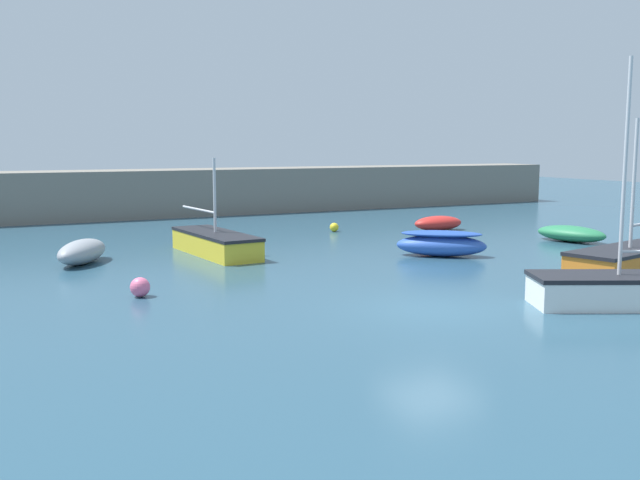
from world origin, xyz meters
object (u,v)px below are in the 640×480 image
Objects in this scene: open_tender_yellow at (82,252)px; mooring_buoy_yellow at (334,227)px; rowboat_blue_near at (438,223)px; sailboat_tall_mast at (618,289)px; rowboat_white_midwater at (571,234)px; sailboat_twin_hulled at (630,258)px; sailboat_short_mast at (216,243)px; rowboat_with_red_cover at (441,243)px; mooring_buoy_pink at (140,287)px.

open_tender_yellow is 7.52× the size of mooring_buoy_yellow.
rowboat_blue_near is 0.42× the size of sailboat_tall_mast.
sailboat_twin_hulled is (-3.97, -6.42, 0.08)m from rowboat_white_midwater.
sailboat_twin_hulled reaches higher than rowboat_white_midwater.
sailboat_short_mast is (-6.66, 13.60, -0.01)m from sailboat_tall_mast.
rowboat_with_red_cover is (-7.73, -0.79, 0.15)m from rowboat_white_midwater.
rowboat_with_red_cover is 7.98× the size of mooring_buoy_yellow.
sailboat_twin_hulled is at bearing -75.48° from mooring_buoy_yellow.
rowboat_with_red_cover is 8.85m from mooring_buoy_yellow.
rowboat_blue_near is 6.14× the size of mooring_buoy_yellow.
open_tender_yellow is at bearing 19.44° from rowboat_with_red_cover.
sailboat_twin_hulled is at bearing -12.06° from mooring_buoy_pink.
mooring_buoy_yellow is at bearing -39.66° from open_tender_yellow.
sailboat_short_mast is at bearing -37.51° from sailboat_tall_mast.
sailboat_twin_hulled reaches higher than mooring_buoy_yellow.
rowboat_white_midwater is 0.99× the size of rowboat_with_red_cover.
open_tender_yellow is at bearing -169.57° from rowboat_blue_near.
rowboat_with_red_cover is 12.38m from mooring_buoy_pink.
sailboat_twin_hulled is at bearing -116.61° from sailboat_tall_mast.
rowboat_blue_near is 0.47× the size of sailboat_twin_hulled.
sailboat_twin_hulled is 13.13× the size of mooring_buoy_yellow.
sailboat_short_mast is at bearing 9.54° from rowboat_with_red_cover.
open_tender_yellow reaches higher than mooring_buoy_yellow.
rowboat_white_midwater is at bearing 72.71° from sailboat_short_mast.
sailboat_twin_hulled reaches higher than rowboat_blue_near.
rowboat_blue_near is at bearing -50.74° from open_tender_yellow.
open_tender_yellow is 5.92× the size of mooring_buoy_pink.
rowboat_with_red_cover is 6.28× the size of mooring_buoy_pink.
rowboat_with_red_cover is at bearing -122.77° from rowboat_blue_near.
sailboat_short_mast is at bearing -149.78° from mooring_buoy_yellow.
rowboat_with_red_cover reaches higher than mooring_buoy_pink.
sailboat_short_mast is 1.76× the size of rowboat_with_red_cover.
sailboat_twin_hulled is 6.77m from rowboat_with_red_cover.
open_tender_yellow reaches higher than rowboat_white_midwater.
sailboat_tall_mast is 13.17m from mooring_buoy_pink.
sailboat_twin_hulled is 10.33× the size of mooring_buoy_pink.
rowboat_white_midwater is 0.53× the size of sailboat_tall_mast.
sailboat_twin_hulled is 19.37m from open_tender_yellow.
sailboat_tall_mast is 1.96× the size of open_tender_yellow.
mooring_buoy_pink is (0.55, -6.75, -0.16)m from open_tender_yellow.
rowboat_blue_near reaches higher than rowboat_white_midwater.
sailboat_twin_hulled is at bearing 162.77° from rowboat_with_red_cover.
mooring_buoy_pink is at bearing -24.63° from sailboat_twin_hulled.
open_tender_yellow is 13.52m from rowboat_with_red_cover.
rowboat_white_midwater is 1.05× the size of open_tender_yellow.
sailboat_twin_hulled is 1.75× the size of open_tender_yellow.
sailboat_tall_mast is 15.15m from sailboat_short_mast.
rowboat_blue_near is at bearing 28.06° from mooring_buoy_pink.
sailboat_tall_mast is at bearing 21.81° from sailboat_short_mast.
sailboat_twin_hulled reaches higher than rowboat_with_red_cover.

